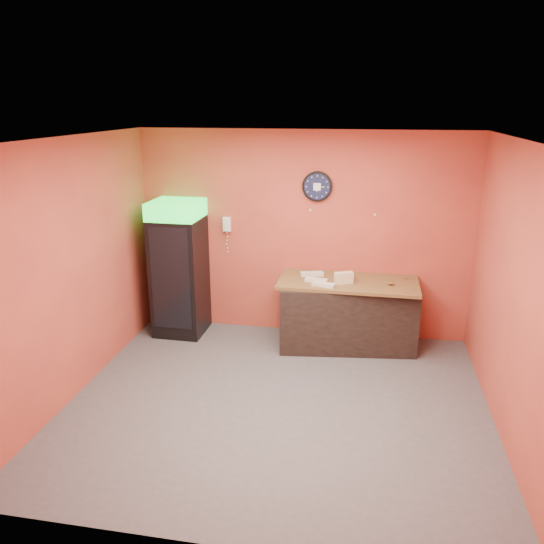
# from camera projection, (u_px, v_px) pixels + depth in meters

# --- Properties ---
(floor) EXTENTS (4.50, 4.50, 0.00)m
(floor) POSITION_uv_depth(u_px,v_px,m) (277.00, 403.00, 5.77)
(floor) COLOR #47474C
(floor) RESTS_ON ground
(back_wall) EXTENTS (4.50, 0.02, 2.80)m
(back_wall) POSITION_uv_depth(u_px,v_px,m) (303.00, 235.00, 7.21)
(back_wall) COLOR #C34E37
(back_wall) RESTS_ON floor
(left_wall) EXTENTS (0.02, 4.00, 2.80)m
(left_wall) POSITION_uv_depth(u_px,v_px,m) (73.00, 270.00, 5.72)
(left_wall) COLOR #C34E37
(left_wall) RESTS_ON floor
(right_wall) EXTENTS (0.02, 4.00, 2.80)m
(right_wall) POSITION_uv_depth(u_px,v_px,m) (515.00, 296.00, 4.95)
(right_wall) COLOR #C34E37
(right_wall) RESTS_ON floor
(ceiling) EXTENTS (4.50, 4.00, 0.02)m
(ceiling) POSITION_uv_depth(u_px,v_px,m) (278.00, 139.00, 4.91)
(ceiling) COLOR white
(ceiling) RESTS_ON back_wall
(beverage_cooler) EXTENTS (0.67, 0.68, 1.88)m
(beverage_cooler) POSITION_uv_depth(u_px,v_px,m) (178.00, 271.00, 7.28)
(beverage_cooler) COLOR black
(beverage_cooler) RESTS_ON floor
(prep_counter) EXTENTS (1.83, 0.99, 0.88)m
(prep_counter) POSITION_uv_depth(u_px,v_px,m) (347.00, 315.00, 7.03)
(prep_counter) COLOR black
(prep_counter) RESTS_ON floor
(wall_clock) EXTENTS (0.40, 0.06, 0.40)m
(wall_clock) POSITION_uv_depth(u_px,v_px,m) (317.00, 186.00, 6.95)
(wall_clock) COLOR black
(wall_clock) RESTS_ON back_wall
(wall_phone) EXTENTS (0.11, 0.10, 0.20)m
(wall_phone) POSITION_uv_depth(u_px,v_px,m) (227.00, 224.00, 7.30)
(wall_phone) COLOR white
(wall_phone) RESTS_ON back_wall
(butcher_paper) EXTENTS (1.81, 0.87, 0.04)m
(butcher_paper) POSITION_uv_depth(u_px,v_px,m) (348.00, 282.00, 6.89)
(butcher_paper) COLOR brown
(butcher_paper) RESTS_ON prep_counter
(sub_roll_stack) EXTENTS (0.25, 0.17, 0.15)m
(sub_roll_stack) POSITION_uv_depth(u_px,v_px,m) (344.00, 278.00, 6.75)
(sub_roll_stack) COLOR beige
(sub_roll_stack) RESTS_ON butcher_paper
(wrapped_sandwich_left) EXTENTS (0.30, 0.17, 0.04)m
(wrapped_sandwich_left) POSITION_uv_depth(u_px,v_px,m) (316.00, 280.00, 6.83)
(wrapped_sandwich_left) COLOR silver
(wrapped_sandwich_left) RESTS_ON butcher_paper
(wrapped_sandwich_mid) EXTENTS (0.31, 0.19, 0.04)m
(wrapped_sandwich_mid) POSITION_uv_depth(u_px,v_px,m) (324.00, 284.00, 6.67)
(wrapped_sandwich_mid) COLOR silver
(wrapped_sandwich_mid) RESTS_ON butcher_paper
(wrapped_sandwich_right) EXTENTS (0.32, 0.20, 0.04)m
(wrapped_sandwich_right) POSITION_uv_depth(u_px,v_px,m) (312.00, 274.00, 7.08)
(wrapped_sandwich_right) COLOR silver
(wrapped_sandwich_right) RESTS_ON butcher_paper
(kitchen_tool) EXTENTS (0.06, 0.06, 0.06)m
(kitchen_tool) POSITION_uv_depth(u_px,v_px,m) (352.00, 277.00, 6.93)
(kitchen_tool) COLOR silver
(kitchen_tool) RESTS_ON butcher_paper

